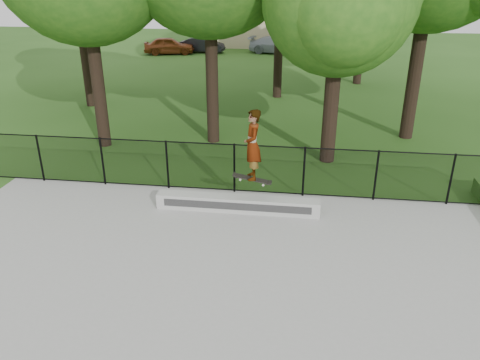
{
  "coord_description": "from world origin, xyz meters",
  "views": [
    {
      "loc": [
        1.85,
        -6.48,
        5.95
      ],
      "look_at": [
        0.4,
        4.2,
        1.2
      ],
      "focal_mm": 35.0,
      "sensor_mm": 36.0,
      "label": 1
    }
  ],
  "objects_px": {
    "grind_ledge": "(238,204)",
    "car_c": "(277,45)",
    "skater_airborne": "(253,146)",
    "car_a": "(169,46)",
    "car_b": "(202,45)"
  },
  "relations": [
    {
      "from": "car_c",
      "to": "skater_airborne",
      "type": "bearing_deg",
      "value": -168.4
    },
    {
      "from": "car_b",
      "to": "skater_airborne",
      "type": "height_order",
      "value": "skater_airborne"
    },
    {
      "from": "skater_airborne",
      "to": "car_c",
      "type": "bearing_deg",
      "value": 92.27
    },
    {
      "from": "grind_ledge",
      "to": "skater_airborne",
      "type": "height_order",
      "value": "skater_airborne"
    },
    {
      "from": "grind_ledge",
      "to": "car_a",
      "type": "height_order",
      "value": "car_a"
    },
    {
      "from": "grind_ledge",
      "to": "car_c",
      "type": "height_order",
      "value": "car_c"
    },
    {
      "from": "car_a",
      "to": "car_c",
      "type": "height_order",
      "value": "car_a"
    },
    {
      "from": "car_a",
      "to": "car_c",
      "type": "distance_m",
      "value": 8.75
    },
    {
      "from": "car_a",
      "to": "car_c",
      "type": "xyz_separation_m",
      "value": [
        8.6,
        1.59,
        -0.02
      ]
    },
    {
      "from": "car_a",
      "to": "car_b",
      "type": "bearing_deg",
      "value": -75.42
    },
    {
      "from": "car_c",
      "to": "skater_airborne",
      "type": "distance_m",
      "value": 28.33
    },
    {
      "from": "car_a",
      "to": "car_c",
      "type": "bearing_deg",
      "value": -92.14
    },
    {
      "from": "grind_ledge",
      "to": "car_b",
      "type": "xyz_separation_m",
      "value": [
        -6.86,
        27.85,
        0.34
      ]
    },
    {
      "from": "grind_ledge",
      "to": "car_a",
      "type": "distance_m",
      "value": 28.17
    },
    {
      "from": "car_a",
      "to": "skater_airborne",
      "type": "xyz_separation_m",
      "value": [
        9.72,
        -26.68,
        1.3
      ]
    }
  ]
}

